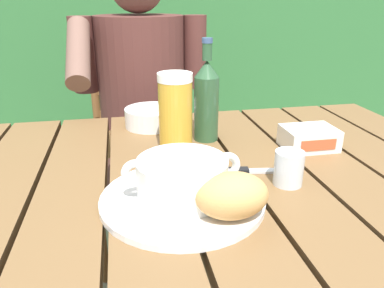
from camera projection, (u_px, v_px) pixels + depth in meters
The scene contains 13 objects.
dining_table at pixel (213, 222), 0.78m from camera, with size 1.24×0.94×0.76m.
hedge_backdrop at pixel (146, 47), 2.43m from camera, with size 3.37×0.76×2.20m.
chair_near_diner at pixel (143, 153), 1.67m from camera, with size 0.43×0.46×0.90m.
person_eating at pixel (143, 104), 1.38m from camera, with size 0.48×0.47×1.26m.
serving_plate at pixel (183, 199), 0.67m from camera, with size 0.30×0.30×0.01m.
soup_bowl at pixel (182, 177), 0.65m from camera, with size 0.21×0.16×0.08m.
bread_roll at pixel (232, 195), 0.59m from camera, with size 0.12×0.09×0.07m.
beer_glass at pixel (175, 113), 0.85m from camera, with size 0.08×0.08×0.19m.
beer_bottle at pixel (206, 99), 0.92m from camera, with size 0.06×0.06×0.25m.
water_glass_small at pixel (289, 168), 0.72m from camera, with size 0.06×0.06×0.07m.
butter_tub at pixel (309, 138), 0.90m from camera, with size 0.12×0.10×0.05m.
table_knife at pixel (247, 171), 0.78m from camera, with size 0.17×0.04×0.01m.
diner_bowl at pixel (151, 117), 1.05m from camera, with size 0.15×0.15×0.05m.
Camera 1 is at (-0.17, -0.64, 1.11)m, focal length 34.66 mm.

